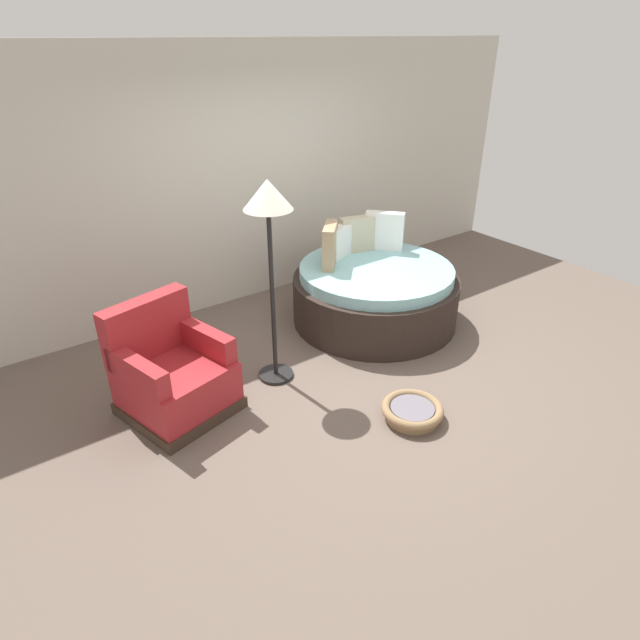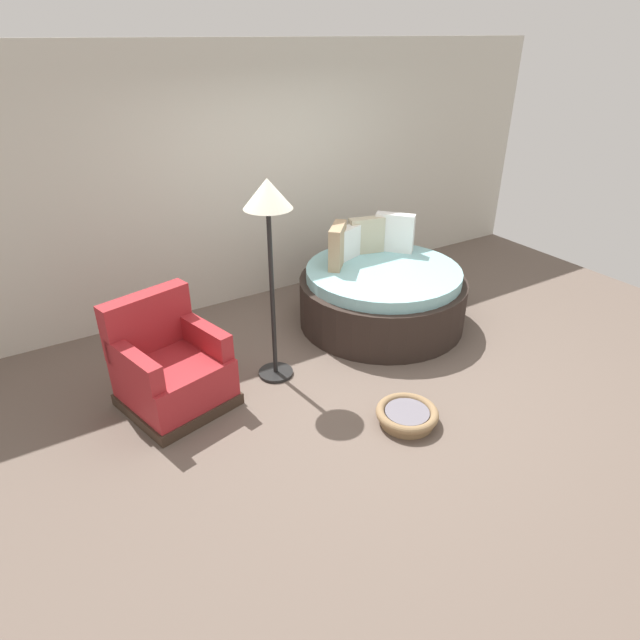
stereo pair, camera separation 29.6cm
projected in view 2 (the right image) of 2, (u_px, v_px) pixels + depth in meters
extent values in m
cube|color=#66564C|center=(366.00, 372.00, 5.04)|extent=(8.00, 8.00, 0.02)
cube|color=beige|center=(258.00, 177.00, 5.97)|extent=(8.00, 0.12, 2.77)
cylinder|color=#2D231E|center=(382.00, 301.00, 5.78)|extent=(1.77, 1.77, 0.51)
cylinder|color=#8CC6CC|center=(383.00, 274.00, 5.63)|extent=(1.63, 1.63, 0.12)
cube|color=white|center=(395.00, 233.00, 5.95)|extent=(0.37, 0.40, 0.43)
cube|color=#BCB293|center=(366.00, 235.00, 5.92)|extent=(0.41, 0.21, 0.39)
cube|color=white|center=(347.00, 243.00, 5.78)|extent=(0.36, 0.23, 0.34)
cube|color=tan|center=(337.00, 246.00, 5.58)|extent=(0.38, 0.40, 0.44)
cube|color=#38281E|center=(178.00, 399.00, 4.57)|extent=(0.97, 0.97, 0.10)
cube|color=#A32328|center=(175.00, 378.00, 4.47)|extent=(0.92, 0.92, 0.34)
cube|color=#A32328|center=(148.00, 321.00, 4.46)|extent=(0.78, 0.34, 0.50)
cube|color=#A32328|center=(134.00, 365.00, 4.13)|extent=(0.28, 0.69, 0.22)
cube|color=#A32328|center=(203.00, 335.00, 4.54)|extent=(0.28, 0.69, 0.22)
cylinder|color=#8E704C|center=(407.00, 419.00, 4.37)|extent=(0.44, 0.44, 0.06)
torus|color=#8E704C|center=(407.00, 413.00, 4.33)|extent=(0.51, 0.51, 0.07)
cylinder|color=slate|center=(407.00, 414.00, 4.34)|extent=(0.36, 0.36, 0.05)
cylinder|color=black|center=(276.00, 373.00, 4.99)|extent=(0.32, 0.32, 0.03)
cylinder|color=black|center=(272.00, 296.00, 4.61)|extent=(0.04, 0.04, 1.55)
cone|color=silver|center=(267.00, 193.00, 4.19)|extent=(0.40, 0.40, 0.24)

